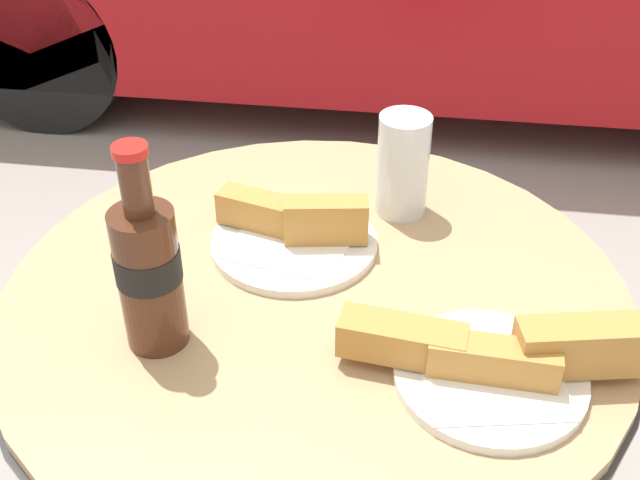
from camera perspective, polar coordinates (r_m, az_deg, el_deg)
bistro_table at (r=1.10m, az=-0.29°, el=-9.61°), size 0.80×0.80×0.72m
cola_bottle_left at (r=0.89m, az=-12.09°, el=-2.10°), size 0.07×0.07×0.25m
drinking_glass at (r=1.12m, az=5.89°, el=5.03°), size 0.07×0.07×0.15m
lunch_plate_near at (r=1.07m, az=-1.82°, el=0.62°), size 0.22×0.22×0.07m
lunch_plate_far at (r=0.89m, az=12.49°, el=-8.26°), size 0.34×0.21×0.07m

